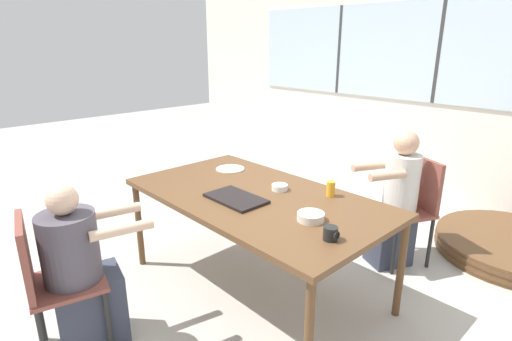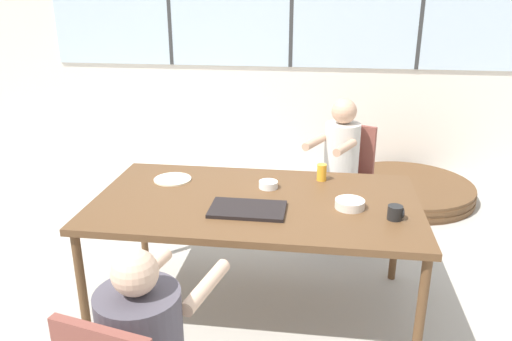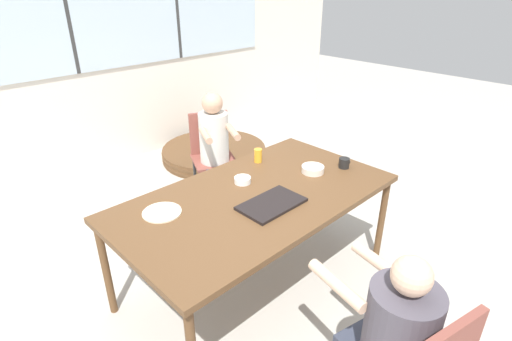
{
  "view_description": "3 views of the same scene",
  "coord_description": "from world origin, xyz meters",
  "px_view_note": "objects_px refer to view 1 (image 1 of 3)",
  "views": [
    {
      "loc": [
        1.93,
        -1.8,
        1.79
      ],
      "look_at": [
        0.0,
        0.0,
        0.93
      ],
      "focal_mm": 28.0,
      "sensor_mm": 36.0,
      "label": 1
    },
    {
      "loc": [
        0.36,
        -2.66,
        1.91
      ],
      "look_at": [
        0.0,
        0.0,
        0.93
      ],
      "focal_mm": 35.0,
      "sensor_mm": 36.0,
      "label": 2
    },
    {
      "loc": [
        -1.62,
        -1.67,
        2.07
      ],
      "look_at": [
        0.0,
        0.0,
        0.93
      ],
      "focal_mm": 28.0,
      "sensor_mm": 36.0,
      "label": 3
    }
  ],
  "objects_px": {
    "chair_for_man_blue_shirt": "(48,275)",
    "juice_glass": "(331,189)",
    "bowl_white_shallow": "(311,217)",
    "person_man_blue_shirt": "(82,277)",
    "bowl_cereal": "(280,187)",
    "person_woman_green_shirt": "(396,205)",
    "chair_for_woman_green_shirt": "(413,201)",
    "coffee_mug": "(331,234)"
  },
  "relations": [
    {
      "from": "bowl_white_shallow",
      "to": "chair_for_man_blue_shirt",
      "type": "bearing_deg",
      "value": -123.41
    },
    {
      "from": "chair_for_woman_green_shirt",
      "to": "person_man_blue_shirt",
      "type": "bearing_deg",
      "value": 95.88
    },
    {
      "from": "chair_for_woman_green_shirt",
      "to": "chair_for_man_blue_shirt",
      "type": "distance_m",
      "value": 2.7
    },
    {
      "from": "person_woman_green_shirt",
      "to": "person_man_blue_shirt",
      "type": "bearing_deg",
      "value": 96.28
    },
    {
      "from": "coffee_mug",
      "to": "bowl_white_shallow",
      "type": "bearing_deg",
      "value": 153.82
    },
    {
      "from": "person_woman_green_shirt",
      "to": "coffee_mug",
      "type": "height_order",
      "value": "person_woman_green_shirt"
    },
    {
      "from": "bowl_white_shallow",
      "to": "juice_glass",
      "type": "bearing_deg",
      "value": 111.46
    },
    {
      "from": "coffee_mug",
      "to": "chair_for_woman_green_shirt",
      "type": "bearing_deg",
      "value": 97.81
    },
    {
      "from": "bowl_white_shallow",
      "to": "bowl_cereal",
      "type": "xyz_separation_m",
      "value": [
        -0.49,
        0.24,
        -0.0
      ]
    },
    {
      "from": "chair_for_man_blue_shirt",
      "to": "juice_glass",
      "type": "distance_m",
      "value": 1.84
    },
    {
      "from": "chair_for_woman_green_shirt",
      "to": "chair_for_man_blue_shirt",
      "type": "xyz_separation_m",
      "value": [
        -0.88,
        -2.55,
        0.0
      ]
    },
    {
      "from": "juice_glass",
      "to": "person_woman_green_shirt",
      "type": "bearing_deg",
      "value": 79.13
    },
    {
      "from": "coffee_mug",
      "to": "bowl_cereal",
      "type": "bearing_deg",
      "value": 153.87
    },
    {
      "from": "coffee_mug",
      "to": "bowl_cereal",
      "type": "xyz_separation_m",
      "value": [
        -0.72,
        0.35,
        -0.02
      ]
    },
    {
      "from": "person_woman_green_shirt",
      "to": "person_man_blue_shirt",
      "type": "relative_size",
      "value": 1.08
    },
    {
      "from": "chair_for_man_blue_shirt",
      "to": "bowl_white_shallow",
      "type": "bearing_deg",
      "value": 69.41
    },
    {
      "from": "juice_glass",
      "to": "bowl_cereal",
      "type": "bearing_deg",
      "value": -151.56
    },
    {
      "from": "person_man_blue_shirt",
      "to": "chair_for_woman_green_shirt",
      "type": "bearing_deg",
      "value": 83.27
    },
    {
      "from": "juice_glass",
      "to": "chair_for_man_blue_shirt",
      "type": "bearing_deg",
      "value": -111.85
    },
    {
      "from": "chair_for_woman_green_shirt",
      "to": "chair_for_man_blue_shirt",
      "type": "bearing_deg",
      "value": 96.3
    },
    {
      "from": "chair_for_woman_green_shirt",
      "to": "juice_glass",
      "type": "bearing_deg",
      "value": 101.91
    },
    {
      "from": "person_woman_green_shirt",
      "to": "bowl_cereal",
      "type": "relative_size",
      "value": 9.73
    },
    {
      "from": "bowl_white_shallow",
      "to": "coffee_mug",
      "type": "bearing_deg",
      "value": -26.18
    },
    {
      "from": "chair_for_man_blue_shirt",
      "to": "juice_glass",
      "type": "relative_size",
      "value": 8.21
    },
    {
      "from": "coffee_mug",
      "to": "juice_glass",
      "type": "relative_size",
      "value": 0.8
    },
    {
      "from": "person_woman_green_shirt",
      "to": "coffee_mug",
      "type": "relative_size",
      "value": 13.12
    },
    {
      "from": "chair_for_man_blue_shirt",
      "to": "person_man_blue_shirt",
      "type": "distance_m",
      "value": 0.18
    },
    {
      "from": "chair_for_woman_green_shirt",
      "to": "bowl_cereal",
      "type": "height_order",
      "value": "chair_for_woman_green_shirt"
    },
    {
      "from": "bowl_cereal",
      "to": "chair_for_man_blue_shirt",
      "type": "bearing_deg",
      "value": -103.11
    },
    {
      "from": "bowl_white_shallow",
      "to": "bowl_cereal",
      "type": "height_order",
      "value": "bowl_white_shallow"
    },
    {
      "from": "person_woman_green_shirt",
      "to": "bowl_white_shallow",
      "type": "bearing_deg",
      "value": 116.72
    },
    {
      "from": "person_man_blue_shirt",
      "to": "bowl_cereal",
      "type": "xyz_separation_m",
      "value": [
        0.31,
        1.35,
        0.31
      ]
    },
    {
      "from": "person_woman_green_shirt",
      "to": "juice_glass",
      "type": "bearing_deg",
      "value": 104.55
    },
    {
      "from": "chair_for_woman_green_shirt",
      "to": "person_man_blue_shirt",
      "type": "distance_m",
      "value": 2.53
    },
    {
      "from": "person_woman_green_shirt",
      "to": "bowl_white_shallow",
      "type": "relative_size",
      "value": 6.81
    },
    {
      "from": "person_woman_green_shirt",
      "to": "juice_glass",
      "type": "height_order",
      "value": "person_woman_green_shirt"
    },
    {
      "from": "chair_for_man_blue_shirt",
      "to": "person_woman_green_shirt",
      "type": "xyz_separation_m",
      "value": [
        0.81,
        2.4,
        -0.01
      ]
    },
    {
      "from": "coffee_mug",
      "to": "person_woman_green_shirt",
      "type": "bearing_deg",
      "value": 101.81
    },
    {
      "from": "chair_for_man_blue_shirt",
      "to": "coffee_mug",
      "type": "xyz_separation_m",
      "value": [
        1.07,
        1.16,
        0.26
      ]
    },
    {
      "from": "chair_for_man_blue_shirt",
      "to": "bowl_white_shallow",
      "type": "relative_size",
      "value": 5.33
    },
    {
      "from": "juice_glass",
      "to": "bowl_white_shallow",
      "type": "bearing_deg",
      "value": -68.54
    },
    {
      "from": "chair_for_woman_green_shirt",
      "to": "juice_glass",
      "type": "distance_m",
      "value": 0.93
    }
  ]
}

